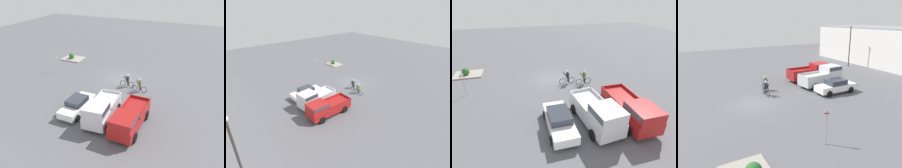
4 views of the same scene
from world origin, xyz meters
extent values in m
plane|color=#56565B|center=(0.00, 0.00, 0.00)|extent=(80.00, 80.00, 0.00)
cube|color=maroon|center=(-4.39, 9.05, 0.88)|extent=(2.14, 5.61, 1.01)
cube|color=maroon|center=(-4.36, 10.73, 1.75)|extent=(1.93, 2.26, 0.72)
cube|color=#333D47|center=(-4.36, 10.73, 1.91)|extent=(1.99, 2.08, 0.32)
cube|color=maroon|center=(-5.39, 7.95, 1.52)|extent=(0.13, 3.35, 0.25)
cube|color=maroon|center=(-3.41, 7.92, 1.52)|extent=(0.13, 3.35, 0.25)
cube|color=maroon|center=(-4.42, 6.30, 1.52)|extent=(2.07, 0.11, 0.25)
cylinder|color=black|center=(-5.40, 10.80, 0.42)|extent=(0.23, 0.84, 0.84)
cylinder|color=black|center=(-3.33, 10.77, 0.42)|extent=(0.23, 0.84, 0.84)
cylinder|color=black|center=(-5.44, 7.33, 0.42)|extent=(0.23, 0.84, 0.84)
cylinder|color=black|center=(-3.38, 7.31, 0.42)|extent=(0.23, 0.84, 0.84)
cube|color=silver|center=(-1.59, 8.84, 0.87)|extent=(2.48, 5.40, 1.02)
cube|color=silver|center=(-1.72, 10.40, 1.85)|extent=(2.06, 2.25, 0.93)
cube|color=#333D47|center=(-1.72, 10.40, 2.05)|extent=(2.10, 2.08, 0.41)
cube|color=silver|center=(-2.48, 7.71, 1.51)|extent=(0.34, 3.14, 0.25)
cube|color=silver|center=(-0.52, 7.87, 1.51)|extent=(0.34, 3.14, 0.25)
cube|color=silver|center=(-1.37, 6.26, 1.51)|extent=(2.05, 0.25, 0.25)
cylinder|color=black|center=(-2.74, 10.37, 0.40)|extent=(0.28, 0.82, 0.80)
cylinder|color=black|center=(-0.70, 10.54, 0.40)|extent=(0.28, 0.82, 0.80)
cylinder|color=black|center=(-2.48, 7.13, 0.40)|extent=(0.28, 0.82, 0.80)
cylinder|color=black|center=(-0.43, 7.30, 0.40)|extent=(0.28, 0.82, 0.80)
cube|color=white|center=(1.21, 8.82, 0.62)|extent=(1.78, 4.51, 0.68)
cube|color=#2D333D|center=(1.21, 8.82, 1.23)|extent=(1.58, 2.04, 0.53)
cylinder|color=black|center=(0.36, 10.27, 0.33)|extent=(0.19, 0.67, 0.66)
cylinder|color=black|center=(2.10, 10.25, 0.33)|extent=(0.19, 0.67, 0.66)
cylinder|color=black|center=(0.33, 7.39, 0.33)|extent=(0.19, 0.67, 0.66)
cylinder|color=black|center=(2.07, 7.37, 0.33)|extent=(0.19, 0.67, 0.66)
torus|color=black|center=(-0.94, 1.83, 0.35)|extent=(0.75, 0.06, 0.75)
torus|color=black|center=(-2.03, 1.82, 0.35)|extent=(0.75, 0.06, 0.75)
cylinder|color=tan|center=(-1.48, 1.83, 0.53)|extent=(0.56, 0.04, 0.40)
cylinder|color=tan|center=(-1.48, 1.83, 0.74)|extent=(0.60, 0.04, 0.04)
cylinder|color=tan|center=(-1.67, 1.83, 0.53)|extent=(0.04, 0.04, 0.37)
cylinder|color=tan|center=(-1.08, 1.83, 0.77)|extent=(0.03, 0.46, 0.02)
cylinder|color=black|center=(-1.59, 1.92, 0.49)|extent=(0.12, 0.12, 0.55)
cylinder|color=black|center=(-1.59, 1.74, 0.49)|extent=(0.12, 0.12, 0.55)
cube|color=#1E2833|center=(-1.54, 1.83, 1.04)|extent=(0.24, 0.36, 0.56)
cylinder|color=#1E2833|center=(-1.32, 2.00, 1.05)|extent=(0.53, 0.09, 0.62)
cylinder|color=#1E2833|center=(-1.32, 1.66, 1.05)|extent=(0.53, 0.09, 0.62)
sphere|color=tan|center=(-1.51, 1.83, 1.44)|extent=(0.22, 0.22, 0.22)
sphere|color=silver|center=(-1.51, 1.83, 1.49)|extent=(0.25, 0.25, 0.25)
torus|color=black|center=(-2.66, 2.44, 0.33)|extent=(0.72, 0.06, 0.72)
torus|color=black|center=(-3.73, 2.43, 0.33)|extent=(0.72, 0.06, 0.72)
cylinder|color=white|center=(-3.20, 2.44, 0.51)|extent=(0.55, 0.04, 0.38)
cylinder|color=white|center=(-3.20, 2.44, 0.71)|extent=(0.59, 0.04, 0.04)
cylinder|color=white|center=(-3.38, 2.44, 0.51)|extent=(0.04, 0.04, 0.35)
cylinder|color=white|center=(-2.80, 2.44, 0.74)|extent=(0.03, 0.46, 0.02)
cylinder|color=black|center=(-3.30, 2.53, 0.47)|extent=(0.12, 0.12, 0.54)
cylinder|color=black|center=(-3.30, 2.35, 0.47)|extent=(0.12, 0.12, 0.54)
cube|color=#5B6638|center=(-3.25, 2.44, 1.06)|extent=(0.24, 0.36, 0.65)
cylinder|color=#5B6638|center=(-3.04, 2.61, 1.06)|extent=(0.53, 0.09, 0.70)
cylinder|color=#5B6638|center=(-3.03, 2.27, 1.06)|extent=(0.53, 0.09, 0.70)
sphere|color=tan|center=(-3.22, 2.44, 1.49)|extent=(0.22, 0.22, 0.22)
sphere|color=silver|center=(-3.22, 2.44, 1.55)|extent=(0.24, 0.24, 0.24)
cylinder|color=#9E9EA3|center=(8.93, 1.58, 1.24)|extent=(0.06, 0.06, 2.48)
cube|color=white|center=(8.93, 1.58, 2.15)|extent=(0.14, 0.28, 0.45)
cube|color=red|center=(8.93, 1.58, 2.15)|extent=(0.15, 0.28, 0.10)
cube|color=gray|center=(9.75, -3.78, 0.07)|extent=(3.29, 2.55, 0.15)
sphere|color=#286028|center=(9.91, -3.57, 0.59)|extent=(0.88, 0.88, 0.88)
camera|label=1|loc=(-9.21, 24.20, 12.26)|focal=35.00mm
camera|label=2|loc=(-18.81, 20.25, 12.69)|focal=28.00mm
camera|label=3|loc=(3.65, 18.73, 8.94)|focal=28.00mm
camera|label=4|loc=(18.67, -6.31, 7.75)|focal=35.00mm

